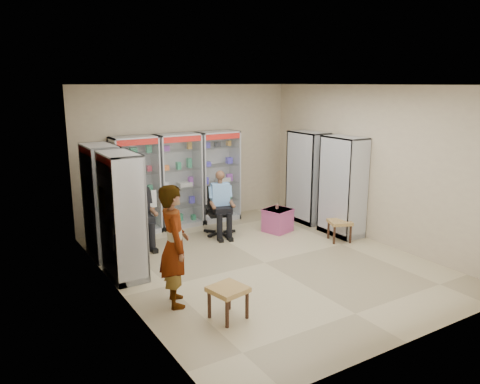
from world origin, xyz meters
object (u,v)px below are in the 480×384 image
pink_trunk (278,220)px  woven_stool_b (228,303)px  cabinet_back_left (136,186)px  cabinet_right_far (307,177)px  seated_shopkeeper (220,205)px  woven_stool_a (339,231)px  cabinet_back_mid (179,181)px  cabinet_back_right (218,176)px  cabinet_right_near (343,186)px  office_chair (219,211)px  wooden_chair (138,222)px  standing_man (174,246)px  cabinet_left_far (103,201)px  cabinet_left_near (122,216)px

pink_trunk → woven_stool_b: (-2.74, -2.66, -0.02)m
cabinet_back_left → cabinet_right_far: 3.71m
seated_shopkeeper → woven_stool_a: 2.42m
cabinet_back_mid → woven_stool_b: 4.32m
cabinet_back_right → cabinet_right_near: bearing=-53.8°
cabinet_back_right → woven_stool_a: (1.30, -2.54, -0.79)m
cabinet_right_near → pink_trunk: bearing=51.2°
office_chair → woven_stool_b: size_ratio=2.24×
cabinet_back_mid → woven_stool_b: size_ratio=4.56×
wooden_chair → standing_man: standing_man is taller
cabinet_right_near → woven_stool_a: bearing=133.4°
cabinet_right_near → office_chair: cabinet_right_near is taller
cabinet_back_left → office_chair: size_ratio=2.03×
cabinet_back_left → cabinet_right_far: (3.53, -1.13, 0.00)m
cabinet_right_far → wooden_chair: size_ratio=2.13×
cabinet_right_near → woven_stool_b: cabinet_right_near is taller
cabinet_right_far → cabinet_left_far: size_ratio=1.00×
office_chair → seated_shopkeeper: seated_shopkeeper is taller
woven_stool_a → cabinet_right_far: bearing=76.8°
cabinet_left_far → standing_man: bearing=7.1°
pink_trunk → woven_stool_b: pink_trunk is taller
cabinet_back_left → office_chair: cabinet_back_left is taller
cabinet_back_left → seated_shopkeeper: cabinet_back_left is taller
standing_man → pink_trunk: bearing=-44.1°
cabinet_back_mid → pink_trunk: bearing=-42.1°
cabinet_left_near → seated_shopkeeper: cabinet_left_near is taller
cabinet_right_far → seated_shopkeeper: cabinet_right_far is taller
cabinet_back_left → cabinet_right_near: size_ratio=1.00×
wooden_chair → standing_man: size_ratio=0.55×
pink_trunk → cabinet_left_far: bearing=171.9°
office_chair → pink_trunk: office_chair is taller
cabinet_back_left → pink_trunk: cabinet_back_left is taller
woven_stool_a → cabinet_left_far: bearing=158.7°
cabinet_back_left → woven_stool_b: cabinet_back_left is taller
cabinet_back_mid → cabinet_right_near: 3.41m
woven_stool_b → wooden_chair: bearing=90.5°
wooden_chair → office_chair: (1.64, -0.21, 0.02)m
woven_stool_a → woven_stool_b: bearing=-155.7°
cabinet_back_left → wooden_chair: 0.94m
seated_shopkeeper → woven_stool_a: size_ratio=3.05×
woven_stool_b → cabinet_right_near: bearing=26.3°
cabinet_back_right → cabinet_right_far: (1.63, -1.13, 0.00)m
cabinet_left_far → pink_trunk: 3.57m
cabinet_back_left → cabinet_back_mid: 0.95m
cabinet_right_near → wooden_chair: cabinet_right_near is taller
woven_stool_b → cabinet_back_mid: bearing=74.0°
wooden_chair → pink_trunk: bearing=-14.0°
cabinet_left_far → standing_man: cabinet_left_far is taller
cabinet_back_right → pink_trunk: 1.73m
woven_stool_b → cabinet_left_near: bearing=109.1°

